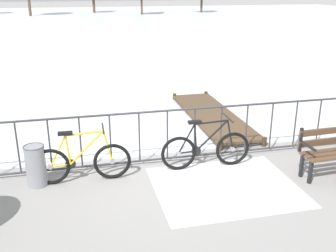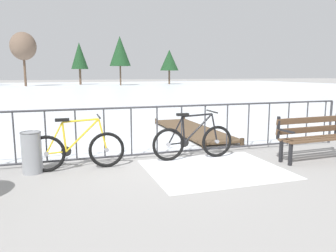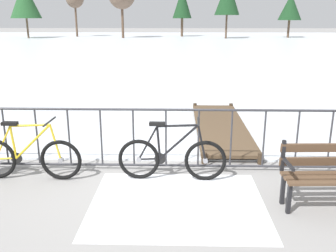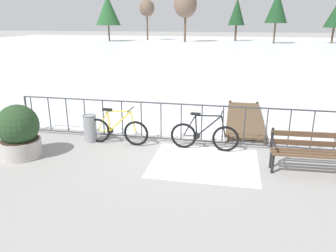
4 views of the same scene
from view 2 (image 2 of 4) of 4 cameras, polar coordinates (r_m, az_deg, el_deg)
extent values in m
plane|color=gray|center=(6.93, -1.88, -5.33)|extent=(160.00, 160.00, 0.00)
cube|color=silver|center=(34.93, -15.25, 6.05)|extent=(80.00, 56.00, 0.03)
cube|color=white|center=(6.11, 8.09, -7.38)|extent=(2.41, 2.00, 0.01)
cylinder|color=#38383D|center=(6.74, -1.93, 3.34)|extent=(9.00, 0.04, 0.04)
cylinder|color=#38383D|center=(6.91, -1.88, -4.69)|extent=(9.00, 0.04, 0.04)
cylinder|color=#38383D|center=(9.15, 26.26, 0.63)|extent=(0.06, 0.06, 1.05)
cylinder|color=#38383D|center=(6.59, -25.06, -1.92)|extent=(0.03, 0.03, 0.97)
cylinder|color=#38383D|center=(6.55, -20.37, -1.70)|extent=(0.03, 0.03, 0.97)
cylinder|color=#38383D|center=(6.55, -15.64, -1.46)|extent=(0.03, 0.03, 0.97)
cylinder|color=#38383D|center=(6.59, -10.95, -1.22)|extent=(0.03, 0.03, 0.97)
cylinder|color=#38383D|center=(6.68, -6.36, -0.97)|extent=(0.03, 0.03, 0.97)
cylinder|color=#38383D|center=(6.81, -1.91, -0.72)|extent=(0.03, 0.03, 0.97)
cylinder|color=#38383D|center=(6.98, 2.35, -0.48)|extent=(0.03, 0.03, 0.97)
cylinder|color=#38383D|center=(7.18, 6.39, -0.25)|extent=(0.03, 0.03, 0.97)
cylinder|color=#38383D|center=(7.42, 10.18, -0.04)|extent=(0.03, 0.03, 0.97)
cylinder|color=#38383D|center=(7.69, 13.72, 0.17)|extent=(0.03, 0.03, 0.97)
cylinder|color=#38383D|center=(7.99, 17.01, 0.36)|extent=(0.03, 0.03, 0.97)
cylinder|color=#38383D|center=(8.31, 20.06, 0.53)|extent=(0.03, 0.03, 0.97)
cylinder|color=#38383D|center=(8.65, 22.87, 0.69)|extent=(0.03, 0.03, 0.97)
cylinder|color=#38383D|center=(9.02, 25.46, 0.83)|extent=(0.03, 0.03, 0.97)
torus|color=black|center=(6.54, 0.08, -3.23)|extent=(0.66, 0.08, 0.66)
cylinder|color=gray|center=(6.54, 0.08, -3.23)|extent=(0.08, 0.06, 0.08)
torus|color=black|center=(6.91, 8.45, -2.66)|extent=(0.66, 0.08, 0.66)
cylinder|color=gray|center=(6.91, 8.45, -2.66)|extent=(0.08, 0.06, 0.08)
cylinder|color=black|center=(6.58, 2.70, -0.63)|extent=(0.08, 0.04, 0.53)
cylinder|color=black|center=(6.69, 5.25, -0.37)|extent=(0.61, 0.05, 0.59)
cylinder|color=black|center=(6.64, 5.12, 1.87)|extent=(0.63, 0.05, 0.07)
cylinder|color=black|center=(6.58, 1.48, -3.06)|extent=(0.34, 0.04, 0.05)
cylinder|color=black|center=(6.53, 1.31, -0.79)|extent=(0.32, 0.04, 0.56)
cylinder|color=black|center=(6.83, 8.03, -0.31)|extent=(0.16, 0.04, 0.59)
cube|color=black|center=(6.53, 2.55, 2.00)|extent=(0.24, 0.11, 0.05)
cylinder|color=black|center=(6.75, 7.61, 2.51)|extent=(0.04, 0.52, 0.03)
cylinder|color=black|center=(6.64, 2.86, -2.88)|extent=(0.18, 0.02, 0.18)
torus|color=black|center=(6.18, -20.30, -4.54)|extent=(0.66, 0.07, 0.66)
cylinder|color=gray|center=(6.18, -20.30, -4.54)|extent=(0.08, 0.06, 0.08)
torus|color=black|center=(6.21, -10.56, -4.07)|extent=(0.66, 0.07, 0.66)
cylinder|color=gray|center=(6.21, -10.56, -4.07)|extent=(0.08, 0.06, 0.08)
cylinder|color=yellow|center=(6.11, -17.50, -1.81)|extent=(0.08, 0.04, 0.53)
cylinder|color=yellow|center=(6.11, -14.55, -1.53)|extent=(0.61, 0.05, 0.59)
cylinder|color=yellow|center=(6.07, -14.85, 0.92)|extent=(0.63, 0.05, 0.07)
cylinder|color=yellow|center=(6.17, -18.74, -4.38)|extent=(0.34, 0.04, 0.05)
cylinder|color=yellow|center=(6.12, -19.07, -1.97)|extent=(0.32, 0.04, 0.56)
cylinder|color=yellow|center=(6.14, -11.22, -1.46)|extent=(0.16, 0.04, 0.59)
cube|color=black|center=(6.06, -17.83, 1.01)|extent=(0.24, 0.11, 0.05)
cylinder|color=black|center=(6.08, -11.91, 1.66)|extent=(0.04, 0.52, 0.03)
cylinder|color=black|center=(6.17, -17.18, -4.22)|extent=(0.18, 0.02, 0.18)
cube|color=brown|center=(7.31, 23.54, -1.79)|extent=(1.60, 0.17, 0.04)
cube|color=brown|center=(7.21, 24.39, -2.00)|extent=(1.60, 0.17, 0.04)
cube|color=brown|center=(7.10, 25.26, -2.22)|extent=(1.60, 0.17, 0.04)
cube|color=brown|center=(7.36, 23.09, -0.59)|extent=(1.60, 0.12, 0.12)
cube|color=brown|center=(7.33, 23.19, 0.95)|extent=(1.60, 0.12, 0.12)
cube|color=black|center=(6.65, 20.40, -4.59)|extent=(0.05, 0.06, 0.44)
cube|color=black|center=(6.84, 18.96, -4.13)|extent=(0.05, 0.06, 0.44)
cube|color=black|center=(6.84, 18.52, -0.29)|extent=(0.05, 0.05, 0.45)
cube|color=black|center=(6.66, 19.86, -0.84)|extent=(0.06, 0.40, 0.04)
cylinder|color=gray|center=(6.22, -22.49, -4.31)|extent=(0.34, 0.34, 0.72)
torus|color=#545558|center=(6.15, -22.70, -1.05)|extent=(0.35, 0.35, 0.02)
cube|color=brown|center=(9.53, 4.13, -0.60)|extent=(1.10, 3.89, 0.06)
cylinder|color=#3C2E20|center=(7.59, 6.26, -3.31)|extent=(0.10, 0.10, 0.20)
cylinder|color=#3C2E20|center=(8.05, 12.70, -2.77)|extent=(0.10, 0.10, 0.20)
cylinder|color=#3C2E20|center=(11.19, -2.01, 0.77)|extent=(0.10, 0.10, 0.20)
cylinder|color=#3C2E20|center=(11.50, 2.73, 1.00)|extent=(0.10, 0.10, 0.20)
cylinder|color=brown|center=(46.31, -8.24, 9.69)|extent=(0.22, 0.22, 4.43)
cone|color=#193D1E|center=(46.40, -8.32, 12.70)|extent=(2.87, 2.87, 3.99)
cylinder|color=brown|center=(46.45, -23.52, 8.83)|extent=(0.29, 0.29, 4.10)
ellipsoid|color=brown|center=(46.57, -23.76, 12.52)|extent=(3.19, 3.19, 3.51)
cylinder|color=brown|center=(50.28, 0.22, 9.19)|extent=(0.27, 0.27, 3.47)
cone|color=#193D1E|center=(50.32, 0.22, 11.32)|extent=(2.78, 2.78, 3.06)
cylinder|color=brown|center=(50.14, -14.97, 9.07)|extent=(0.31, 0.31, 3.80)
cone|color=#193D1E|center=(50.20, -15.08, 11.66)|extent=(2.42, 2.42, 3.77)
camera|label=1|loc=(1.59, 142.66, 66.98)|focal=42.09mm
camera|label=3|loc=(2.79, 62.75, 20.42)|focal=40.00mm
camera|label=4|loc=(3.83, 102.62, 19.58)|focal=35.02mm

